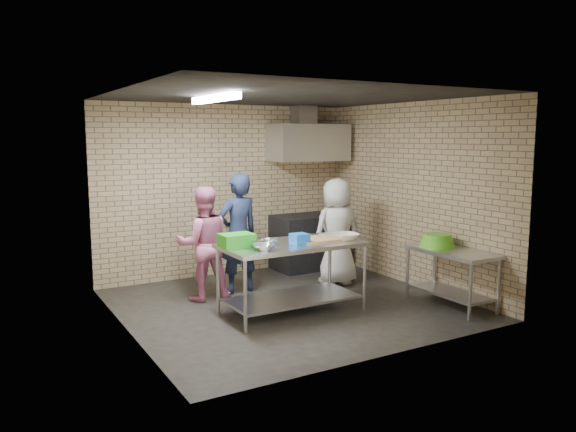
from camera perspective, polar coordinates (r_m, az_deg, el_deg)
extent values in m
plane|color=black|center=(7.50, 0.10, -8.98)|extent=(4.20, 4.20, 0.00)
plane|color=black|center=(7.18, 0.11, 12.08)|extent=(4.20, 4.20, 0.00)
cube|color=tan|center=(9.00, -6.29, 2.61)|extent=(4.20, 0.06, 2.70)
cube|color=tan|center=(5.59, 10.41, -0.78)|extent=(4.20, 0.06, 2.70)
cube|color=tan|center=(6.44, -16.31, 0.18)|extent=(0.06, 4.00, 2.70)
cube|color=tan|center=(8.46, 12.53, 2.12)|extent=(0.06, 4.00, 2.70)
cube|color=silver|center=(7.08, 0.41, -6.28)|extent=(1.77, 0.89, 0.89)
cube|color=silver|center=(7.64, 16.21, -6.06)|extent=(0.60, 1.20, 0.75)
cube|color=black|center=(9.44, 2.19, -2.61)|extent=(1.20, 0.70, 0.90)
cube|color=silver|center=(9.32, 2.08, 7.46)|extent=(1.30, 0.60, 0.60)
cube|color=#A5A8AD|center=(9.45, 1.61, 10.20)|extent=(0.35, 0.30, 0.30)
cube|color=#3F2B19|center=(9.65, 3.00, 6.41)|extent=(0.80, 0.20, 0.04)
cube|color=white|center=(6.74, -7.44, 11.77)|extent=(0.10, 1.25, 0.08)
cube|color=green|center=(6.76, -5.24, -2.47)|extent=(0.39, 0.30, 0.16)
cube|color=blue|center=(6.91, 1.19, -2.32)|extent=(0.20, 0.20, 0.13)
cube|color=tan|center=(7.14, 2.92, -2.39)|extent=(0.54, 0.41, 0.03)
imported|color=silver|center=(6.57, -2.48, -3.15)|extent=(0.31, 0.31, 0.07)
imported|color=silver|center=(6.88, -1.96, -2.64)|extent=(0.24, 0.24, 0.07)
imported|color=beige|center=(7.23, 5.82, -2.08)|extent=(0.38, 0.38, 0.08)
cylinder|color=#B22619|center=(9.51, 1.73, 7.05)|extent=(0.07, 0.07, 0.18)
cylinder|color=green|center=(9.73, 3.75, 6.97)|extent=(0.06, 0.06, 0.15)
imported|color=#151D34|center=(7.93, -5.08, -1.78)|extent=(0.66, 0.47, 1.69)
imported|color=#C76991|center=(7.63, -8.59, -2.80)|extent=(0.84, 0.71, 1.54)
imported|color=silver|center=(8.36, 4.99, -1.61)|extent=(0.80, 0.54, 1.59)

